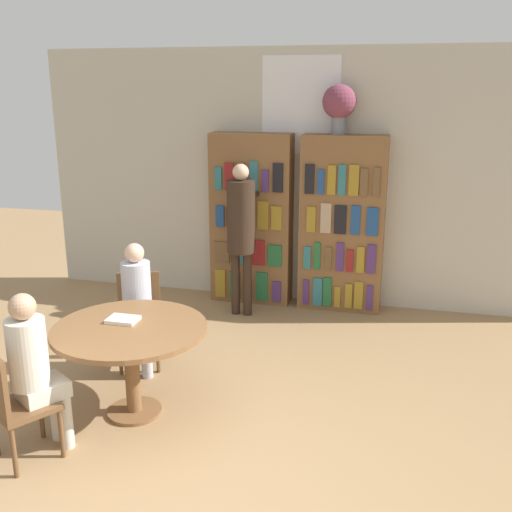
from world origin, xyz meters
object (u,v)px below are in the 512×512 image
object	(u,v)px
seated_reader_left	(137,301)
chair_near_camera	(13,400)
librarian_standing	(241,224)
reading_table	(130,341)
flower_vase	(339,104)
chair_left_side	(139,315)
bookshelf_right	(342,225)
seated_reader_right	(35,364)
bookshelf_left	(251,220)

from	to	relation	value
seated_reader_left	chair_near_camera	bearing A→B (deg)	59.95
seated_reader_left	librarian_standing	size ratio (longest dim) A/B	0.70
chair_near_camera	librarian_standing	size ratio (longest dim) A/B	0.50
reading_table	seated_reader_left	xyz separation A→B (m)	(-0.28, 0.72, 0.05)
flower_vase	chair_left_side	distance (m)	3.15
reading_table	seated_reader_left	bearing A→B (deg)	111.12
chair_near_camera	chair_left_side	size ratio (longest dim) A/B	1.00
flower_vase	seated_reader_left	xyz separation A→B (m)	(-1.53, -2.11, -1.69)
bookshelf_right	chair_near_camera	world-z (taller)	bookshelf_right
bookshelf_right	librarian_standing	xyz separation A→B (m)	(-1.07, -0.50, 0.06)
chair_left_side	seated_reader_right	bearing A→B (deg)	66.03
bookshelf_right	reading_table	world-z (taller)	bookshelf_right
bookshelf_left	librarian_standing	xyz separation A→B (m)	(0.01, -0.50, 0.06)
chair_left_side	seated_reader_left	world-z (taller)	seated_reader_left
bookshelf_right	reading_table	bearing A→B (deg)	-115.38
bookshelf_left	bookshelf_right	bearing A→B (deg)	-0.01
seated_reader_left	seated_reader_right	distance (m)	1.37
flower_vase	chair_left_side	xyz separation A→B (m)	(-1.59, -1.94, -1.89)
bookshelf_right	seated_reader_left	distance (m)	2.68
bookshelf_right	seated_reader_left	xyz separation A→B (m)	(-1.62, -2.11, -0.33)
bookshelf_left	chair_near_camera	distance (m)	3.74
seated_reader_left	librarian_standing	bearing A→B (deg)	-129.81
librarian_standing	chair_near_camera	bearing A→B (deg)	-104.06
reading_table	bookshelf_left	bearing A→B (deg)	84.86
flower_vase	reading_table	xyz separation A→B (m)	(-1.25, -2.83, -1.74)
flower_vase	chair_left_side	bearing A→B (deg)	-129.35
chair_near_camera	seated_reader_left	world-z (taller)	seated_reader_left
chair_near_camera	flower_vase	bearing A→B (deg)	96.89
reading_table	chair_left_side	world-z (taller)	chair_left_side
bookshelf_right	chair_left_side	bearing A→B (deg)	-130.91
flower_vase	seated_reader_right	xyz separation A→B (m)	(-1.67, -3.48, -1.68)
flower_vase	librarian_standing	size ratio (longest dim) A/B	0.31
flower_vase	chair_near_camera	xyz separation A→B (m)	(-1.77, -3.63, -1.89)
bookshelf_left	flower_vase	xyz separation A→B (m)	(1.00, 0.00, 1.36)
bookshelf_right	librarian_standing	distance (m)	1.19
bookshelf_left	reading_table	bearing A→B (deg)	-95.14
flower_vase	chair_left_side	world-z (taller)	flower_vase
seated_reader_right	librarian_standing	xyz separation A→B (m)	(0.68, 2.97, 0.38)
chair_left_side	seated_reader_left	size ratio (longest dim) A/B	0.72
reading_table	librarian_standing	distance (m)	2.38
chair_near_camera	chair_left_side	xyz separation A→B (m)	(0.17, 1.68, 0.00)
seated_reader_right	librarian_standing	world-z (taller)	librarian_standing
reading_table	flower_vase	bearing A→B (deg)	66.11
bookshelf_right	chair_near_camera	xyz separation A→B (m)	(-1.85, -3.62, -0.54)
chair_left_side	librarian_standing	xyz separation A→B (m)	(0.61, 1.44, 0.60)
bookshelf_left	librarian_standing	size ratio (longest dim) A/B	1.17
flower_vase	seated_reader_right	size ratio (longest dim) A/B	0.44
reading_table	chair_left_side	bearing A→B (deg)	111.12
chair_left_side	librarian_standing	size ratio (longest dim) A/B	0.50
bookshelf_right	chair_near_camera	bearing A→B (deg)	-117.12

